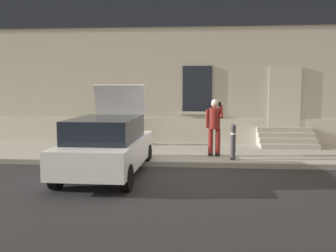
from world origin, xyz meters
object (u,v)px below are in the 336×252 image
object	(u,v)px
bollard_near_person	(233,141)
person_on_phone	(214,124)
hatchback_car_white	(107,145)
planter_charcoal	(134,132)
planter_olive	(79,132)

from	to	relation	value
bollard_near_person	person_on_phone	bearing A→B (deg)	134.87
hatchback_car_white	planter_charcoal	bearing A→B (deg)	90.76
bollard_near_person	planter_charcoal	bearing A→B (deg)	142.35
hatchback_car_white	planter_olive	xyz separation A→B (m)	(-2.16, 4.28, -0.19)
person_on_phone	planter_charcoal	size ratio (longest dim) A/B	2.04
bollard_near_person	person_on_phone	size ratio (longest dim) A/B	0.60
hatchback_car_white	bollard_near_person	size ratio (longest dim) A/B	3.92
person_on_phone	planter_charcoal	bearing A→B (deg)	129.99
planter_olive	bollard_near_person	bearing A→B (deg)	-25.98
person_on_phone	planter_olive	size ratio (longest dim) A/B	2.04
bollard_near_person	planter_olive	bearing A→B (deg)	154.02
bollard_near_person	hatchback_car_white	bearing A→B (deg)	-154.13
hatchback_car_white	planter_olive	size ratio (longest dim) A/B	4.76
planter_charcoal	hatchback_car_white	bearing A→B (deg)	-89.24
hatchback_car_white	planter_olive	world-z (taller)	hatchback_car_white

